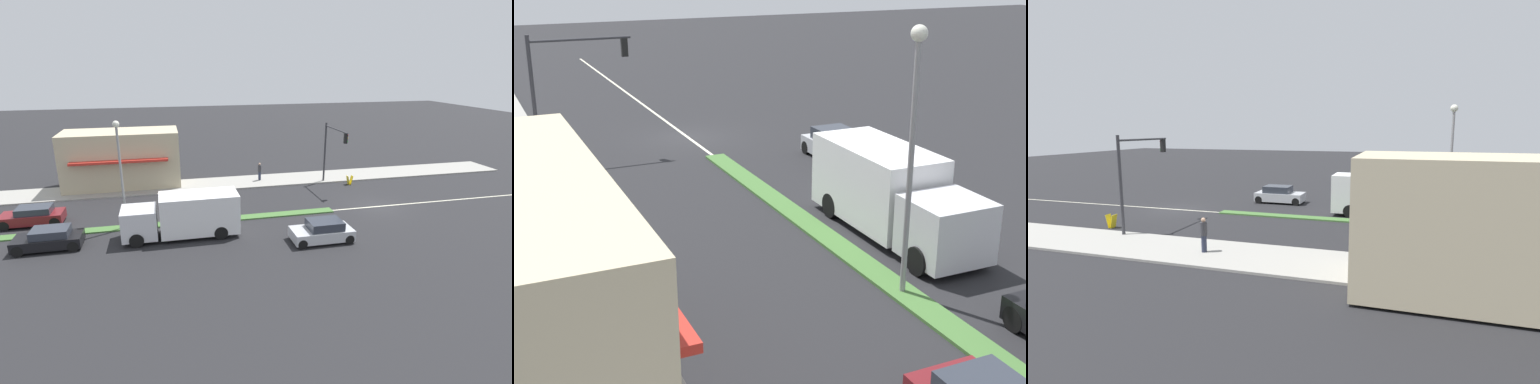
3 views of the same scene
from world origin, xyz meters
TOP-DOWN VIEW (x-y plane):
  - ground_plane at (0.00, 18.00)m, footprint 160.00×160.00m
  - sidewalk_right at (9.00, 18.50)m, footprint 4.00×73.00m
  - lane_marking_center at (0.00, 0.00)m, footprint 0.16×60.00m
  - traffic_signal_main at (6.12, 1.58)m, footprint 4.59×0.34m
  - street_lamp at (0.00, 19.30)m, footprint 0.44×0.44m
  - pedestrian at (9.11, 7.56)m, footprint 0.34×0.34m
  - warning_aframe_sign at (6.13, -0.45)m, footprint 0.45×0.53m
  - delivery_truck at (-2.20, 15.31)m, footprint 2.44×7.50m
  - sedan_silver at (-5.00, 6.83)m, footprint 1.91×3.94m

SIDE VIEW (x-z plane):
  - ground_plane at x=0.00m, z-range 0.00..0.00m
  - lane_marking_center at x=0.00m, z-range 0.00..0.01m
  - sidewalk_right at x=9.00m, z-range 0.00..0.12m
  - warning_aframe_sign at x=6.13m, z-range 0.01..0.84m
  - sedan_silver at x=-5.00m, z-range -0.04..1.36m
  - pedestrian at x=9.11m, z-range 0.17..1.87m
  - delivery_truck at x=-2.20m, z-range 0.03..2.90m
  - traffic_signal_main at x=6.12m, z-range 1.10..6.70m
  - street_lamp at x=0.00m, z-range 1.09..8.46m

